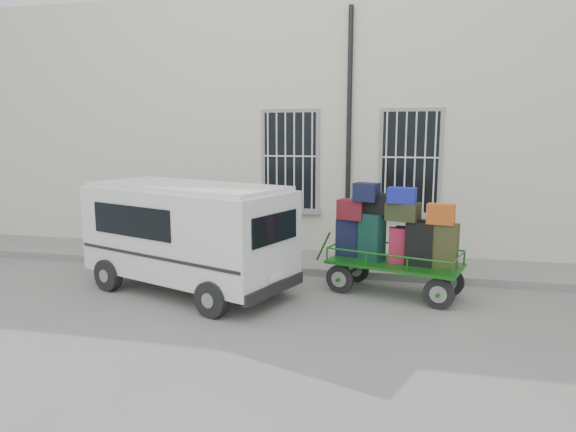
{
  "coord_description": "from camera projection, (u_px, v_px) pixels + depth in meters",
  "views": [
    {
      "loc": [
        2.17,
        -8.65,
        2.92
      ],
      "look_at": [
        -0.01,
        1.0,
        1.29
      ],
      "focal_mm": 32.0,
      "sensor_mm": 36.0,
      "label": 1
    }
  ],
  "objects": [
    {
      "name": "van",
      "position": [
        187.0,
        231.0,
        9.34
      ],
      "size": [
        4.25,
        2.91,
        1.99
      ],
      "rotation": [
        0.0,
        0.0,
        -0.36
      ],
      "color": "silver",
      "rests_on": "ground"
    },
    {
      "name": "luggage_cart",
      "position": [
        393.0,
        238.0,
        9.19
      ],
      "size": [
        2.77,
        1.67,
        2.01
      ],
      "rotation": [
        0.0,
        0.0,
        -0.29
      ],
      "color": "black",
      "rests_on": "ground"
    },
    {
      "name": "building",
      "position": [
        324.0,
        129.0,
        14.08
      ],
      "size": [
        24.0,
        5.15,
        6.0
      ],
      "color": "beige",
      "rests_on": "ground"
    },
    {
      "name": "ground",
      "position": [
        276.0,
        295.0,
        9.27
      ],
      "size": [
        80.0,
        80.0,
        0.0
      ],
      "primitive_type": "plane",
      "color": "slate",
      "rests_on": "ground"
    },
    {
      "name": "sidewalk",
      "position": [
        300.0,
        261.0,
        11.38
      ],
      "size": [
        24.0,
        1.7,
        0.15
      ],
      "primitive_type": "cube",
      "color": "slate",
      "rests_on": "ground"
    }
  ]
}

